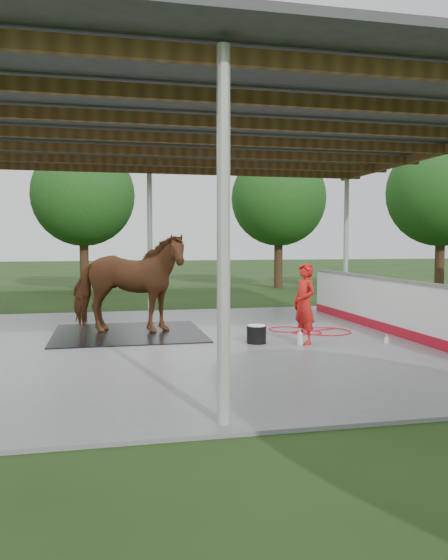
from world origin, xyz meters
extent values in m
plane|color=#1E3814|center=(0.00, 0.00, 0.00)|extent=(100.00, 100.00, 0.00)
cube|color=slate|center=(0.00, 0.00, 0.03)|extent=(12.00, 10.00, 0.05)
cylinder|color=beige|center=(0.00, -4.70, 1.98)|extent=(0.14, 0.14, 3.85)
cylinder|color=beige|center=(0.00, 4.70, 1.98)|extent=(0.14, 0.14, 3.85)
cylinder|color=beige|center=(5.70, 4.70, 1.98)|extent=(0.14, 0.14, 3.85)
cube|color=brown|center=(0.00, -4.50, 3.85)|extent=(12.00, 0.10, 0.18)
cube|color=brown|center=(0.00, -3.00, 3.85)|extent=(12.00, 0.10, 0.18)
cube|color=brown|center=(0.00, -1.50, 3.85)|extent=(12.00, 0.10, 0.18)
cube|color=brown|center=(0.00, 0.00, 3.85)|extent=(12.00, 0.10, 0.18)
cube|color=brown|center=(0.00, 1.50, 3.85)|extent=(12.00, 0.10, 0.18)
cube|color=brown|center=(0.00, 3.00, 3.85)|extent=(12.00, 0.10, 0.18)
cube|color=brown|center=(0.00, 4.50, 3.85)|extent=(12.00, 0.10, 0.18)
cube|color=brown|center=(5.70, 0.00, 3.85)|extent=(0.12, 10.00, 0.18)
cube|color=#38383A|center=(0.00, 0.00, 4.05)|extent=(12.60, 10.60, 0.10)
cube|color=#AE0E20|center=(4.59, 0.00, 0.15)|extent=(0.14, 8.00, 0.20)
cube|color=white|center=(4.60, 0.00, 0.65)|extent=(0.12, 8.00, 1.00)
cube|color=slate|center=(4.60, 0.00, 1.17)|extent=(0.16, 8.00, 0.06)
cylinder|color=#382314|center=(-2.00, 12.00, 1.10)|extent=(0.36, 0.36, 2.20)
sphere|color=#194714|center=(-2.00, 12.00, 3.80)|extent=(4.00, 4.00, 4.00)
cylinder|color=#382314|center=(6.00, 12.00, 1.10)|extent=(0.36, 0.36, 2.20)
sphere|color=#194714|center=(6.00, 12.00, 3.80)|extent=(4.00, 4.00, 4.00)
cylinder|color=#382314|center=(11.00, 8.00, 1.10)|extent=(0.36, 0.36, 2.20)
sphere|color=#194714|center=(11.00, 8.00, 3.80)|extent=(4.00, 4.00, 4.00)
cube|color=black|center=(-0.73, 1.23, 0.06)|extent=(3.04, 2.85, 0.02)
imported|color=brown|center=(-0.73, 1.23, 1.10)|extent=(2.61, 1.64, 2.05)
imported|color=red|center=(2.43, -0.61, 0.80)|extent=(0.49, 0.62, 1.50)
cylinder|color=black|center=(1.57, -0.37, 0.21)|extent=(0.37, 0.37, 0.32)
cylinder|color=white|center=(1.57, -0.37, 0.37)|extent=(0.34, 0.34, 0.03)
imported|color=silver|center=(2.29, -0.76, 0.21)|extent=(0.16, 0.16, 0.31)
imported|color=#338CD8|center=(3.95, -0.91, 0.13)|extent=(0.10, 0.10, 0.17)
torus|color=red|center=(3.35, 0.55, 0.06)|extent=(1.05, 1.05, 0.02)
torus|color=red|center=(2.61, 0.99, 0.06)|extent=(0.75, 0.75, 0.02)
torus|color=red|center=(2.92, 0.51, 0.06)|extent=(0.60, 0.60, 0.02)
cylinder|color=red|center=(3.17, 0.69, 0.06)|extent=(1.17, 0.40, 0.02)
camera|label=1|loc=(-1.18, -10.14, 1.93)|focal=35.00mm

